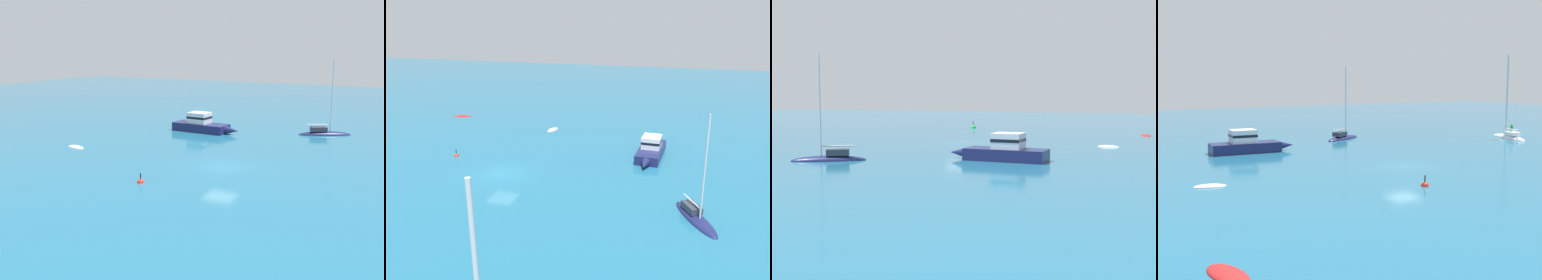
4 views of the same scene
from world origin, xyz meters
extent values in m
plane|color=#1E607F|center=(0.00, 0.00, 0.00)|extent=(160.00, 160.00, 0.00)
ellipsoid|color=#191E4C|center=(4.03, 17.37, 0.00)|extent=(5.54, 3.86, 0.79)
cube|color=#2D333D|center=(3.44, 17.05, 0.63)|extent=(1.91, 1.61, 0.47)
cylinder|color=silver|center=(4.53, 17.65, 4.19)|extent=(0.13, 0.13, 7.59)
cylinder|color=silver|center=(3.42, 17.03, 1.11)|extent=(2.26, 1.32, 0.10)
ellipsoid|color=silver|center=(-14.98, -0.25, 0.00)|extent=(2.20, 1.32, 0.36)
cube|color=#191E4C|center=(-8.57, 12.78, 0.46)|extent=(6.33, 2.63, 0.92)
cone|color=#191E4C|center=(-4.73, 12.59, 0.46)|extent=(1.60, 0.99, 0.92)
cube|color=silver|center=(-8.76, 12.79, 1.52)|extent=(2.29, 1.97, 1.19)
cube|color=black|center=(-8.76, 12.79, 1.58)|extent=(2.33, 2.01, 0.24)
cylinder|color=red|center=(-8.98, 12.71, 1.43)|extent=(0.32, 0.32, 1.02)
sphere|color=#C4735C|center=(-8.98, 12.71, 2.06)|extent=(0.24, 0.24, 0.24)
sphere|color=red|center=(-3.06, -6.64, 0.00)|extent=(0.52, 0.52, 0.52)
cylinder|color=black|center=(-3.06, -6.64, 0.47)|extent=(0.08, 0.08, 0.42)
camera|label=1|loc=(15.32, -32.34, 9.51)|focal=43.54mm
camera|label=2|loc=(31.41, 16.38, 14.33)|focal=37.81mm
camera|label=3|loc=(-19.48, 52.23, 5.27)|focal=50.86mm
camera|label=4|loc=(-22.47, -31.78, 6.83)|focal=47.53mm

